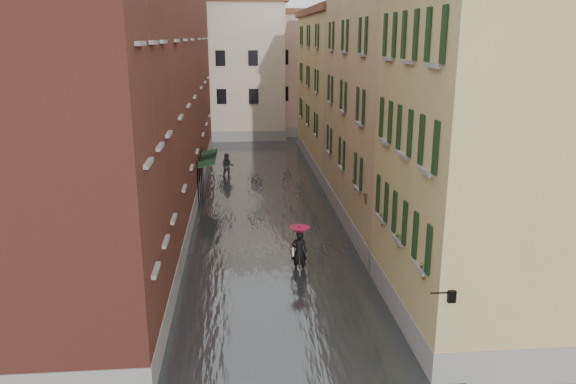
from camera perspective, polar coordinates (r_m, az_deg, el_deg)
name	(u,v)px	position (r m, az deg, el deg)	size (l,w,h in m)	color
ground	(280,302)	(22.20, -0.83, -11.10)	(120.00, 120.00, 0.00)	#565659
floodwater	(264,204)	(34.27, -2.42, -1.18)	(10.00, 60.00, 0.20)	#3F4446
building_left_near	(61,151)	(18.97, -22.09, 3.90)	(6.00, 8.00, 13.00)	brown
building_left_mid	(127,113)	(29.56, -16.00, 7.75)	(6.00, 14.00, 12.50)	#5A231C
building_left_far	(164,77)	(44.24, -12.49, 11.37)	(6.00, 16.00, 14.00)	brown
building_right_near	(490,166)	(20.12, 19.86, 2.54)	(6.00, 8.00, 11.50)	tan
building_right_mid	(400,105)	(30.19, 11.35, 8.68)	(6.00, 14.00, 13.00)	tan
building_right_far	(346,92)	(44.79, 5.95, 10.09)	(6.00, 16.00, 11.50)	tan
building_end_cream	(222,72)	(57.91, -6.70, 12.03)	(12.00, 9.00, 13.00)	beige
building_end_pink	(309,75)	(60.38, 2.11, 11.79)	(10.00, 9.00, 12.00)	tan
awning_near	(207,161)	(35.12, -8.27, 3.09)	(1.09, 3.33, 2.80)	#16321B
awning_far	(208,157)	(36.56, -8.15, 3.58)	(1.09, 3.03, 2.80)	#16321B
wall_lantern	(450,296)	(16.48, 16.18, -10.07)	(0.71, 0.22, 0.35)	black
window_planters	(385,210)	(21.95, 9.84, -1.77)	(0.59, 11.04, 0.84)	brown
pedestrian_main	(299,246)	(24.37, 1.15, -5.46)	(0.92, 0.92, 2.06)	black
pedestrian_far	(227,166)	(40.52, -6.17, 2.61)	(0.91, 0.71, 1.88)	black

